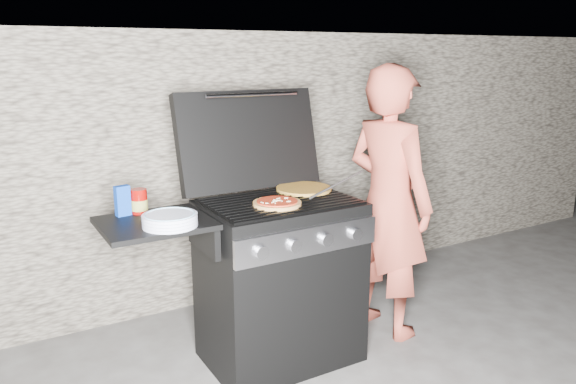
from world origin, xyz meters
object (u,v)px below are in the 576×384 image
gas_grill (238,291)px  pizza_topped (277,203)px  sauce_jar (139,201)px  person (388,202)px

gas_grill → pizza_topped: (0.19, -0.08, 0.47)m
sauce_jar → person: size_ratio=0.08×
pizza_topped → person: (0.78, 0.06, -0.12)m
pizza_topped → person: person is taller
pizza_topped → person: bearing=4.4°
pizza_topped → sauce_jar: 0.68m
pizza_topped → sauce_jar: size_ratio=2.04×
gas_grill → pizza_topped: size_ratio=5.42×
gas_grill → sauce_jar: (-0.44, 0.16, 0.51)m
pizza_topped → gas_grill: bearing=158.6°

